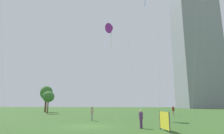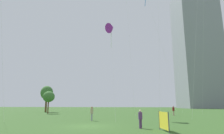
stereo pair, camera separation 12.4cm
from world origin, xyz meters
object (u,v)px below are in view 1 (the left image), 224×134
park_tree_0 (46,93)px  park_tree_1 (48,97)px  person_standing_2 (92,112)px  person_standing_1 (173,110)px  kite_flying_0 (111,28)px  distant_highrise_0 (190,60)px  distant_highrise_1 (196,48)px  event_banner (164,121)px  person_standing_0 (141,118)px

park_tree_0 → park_tree_1: 9.77m
park_tree_0 → person_standing_2: bearing=-51.9°
person_standing_1 → kite_flying_0: (-11.16, -6.06, 14.97)m
kite_flying_0 → distant_highrise_0: distant_highrise_0 is taller
distant_highrise_1 → event_banner: bearing=-116.8°
park_tree_1 → distant_highrise_0: size_ratio=0.07×
park_tree_0 → park_tree_1: park_tree_0 is taller
person_standing_1 → person_standing_2: bearing=-79.5°
kite_flying_0 → event_banner: size_ratio=8.08×
person_standing_0 → distant_highrise_0: size_ratio=0.02×
distant_highrise_0 → person_standing_1: bearing=-98.9°
kite_flying_0 → distant_highrise_1: size_ratio=0.24×
distant_highrise_0 → distant_highrise_1: size_ratio=1.08×
park_tree_0 → distant_highrise_1: 93.78m
kite_flying_0 → event_banner: bearing=-67.0°
person_standing_0 → event_banner: bearing=-91.5°
kite_flying_0 → distant_highrise_0: bearing=69.8°
person_standing_1 → distant_highrise_1: bearing=123.3°
person_standing_2 → person_standing_1: bearing=-71.5°
distant_highrise_0 → event_banner: size_ratio=36.22×
distant_highrise_1 → event_banner: 109.90m
kite_flying_0 → distant_highrise_0: size_ratio=0.22×
park_tree_0 → distant_highrise_0: size_ratio=0.10×
event_banner → park_tree_1: bearing=131.9°
person_standing_1 → event_banner: size_ratio=0.85×
person_standing_1 → distant_highrise_0: 129.66m
park_tree_0 → event_banner: park_tree_0 is taller
person_standing_0 → kite_flying_0: (-5.00, 14.59, 15.08)m
person_standing_0 → person_standing_2: (-6.35, 7.10, 0.12)m
person_standing_0 → person_standing_2: person_standing_2 is taller
person_standing_2 → distant_highrise_1: distant_highrise_1 is taller
park_tree_0 → distant_highrise_0: 130.74m
person_standing_0 → park_tree_0: (-26.68, 32.98, 4.40)m
park_tree_0 → kite_flying_0: bearing=-40.3°
person_standing_0 → distant_highrise_0: distant_highrise_0 is taller
distant_highrise_0 → person_standing_2: bearing=-102.2°
kite_flying_0 → park_tree_1: 22.97m
person_standing_0 → park_tree_1: bearing=79.2°
person_standing_0 → park_tree_1: 33.01m
person_standing_0 → kite_flying_0: kite_flying_0 is taller
kite_flying_0 → park_tree_0: bearing=139.7°
person_standing_0 → park_tree_0: 42.65m
person_standing_2 → distant_highrise_0: size_ratio=0.02×
person_standing_2 → distant_highrise_0: bearing=-48.5°
distant_highrise_1 → person_standing_1: bearing=-118.7°
distant_highrise_0 → event_banner: distant_highrise_0 is taller
kite_flying_0 → park_tree_0: size_ratio=2.33×
person_standing_1 → park_tree_0: 35.33m
distant_highrise_0 → distant_highrise_1: bearing=-91.8°
park_tree_1 → distant_highrise_1: bearing=52.5°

